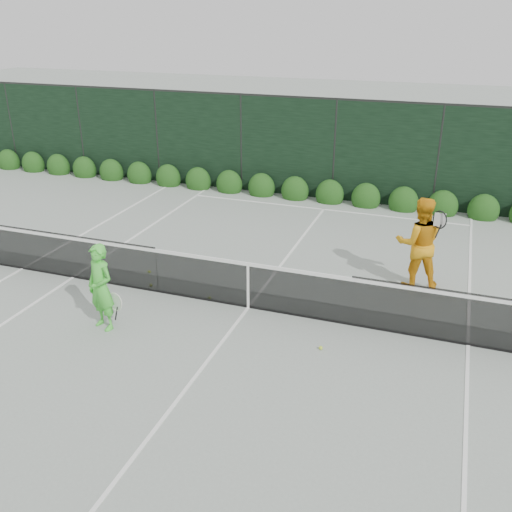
% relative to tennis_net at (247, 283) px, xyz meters
% --- Properties ---
extents(ground, '(80.00, 80.00, 0.00)m').
position_rel_tennis_net_xyz_m(ground, '(0.02, 0.00, -0.53)').
color(ground, gray).
rests_on(ground, ground).
extents(tennis_net, '(12.90, 0.10, 1.07)m').
position_rel_tennis_net_xyz_m(tennis_net, '(0.00, 0.00, 0.00)').
color(tennis_net, black).
rests_on(tennis_net, ground).
extents(player_woman, '(0.70, 0.57, 1.64)m').
position_rel_tennis_net_xyz_m(player_woman, '(-2.22, -1.59, 0.29)').
color(player_woman, '#4BD53E').
rests_on(player_woman, ground).
extents(player_man, '(1.10, 0.95, 1.97)m').
position_rel_tennis_net_xyz_m(player_man, '(3.02, 2.09, 0.45)').
color(player_man, orange).
rests_on(player_man, ground).
extents(court_lines, '(11.03, 23.83, 0.01)m').
position_rel_tennis_net_xyz_m(court_lines, '(0.02, 0.00, -0.53)').
color(court_lines, white).
rests_on(court_lines, ground).
extents(windscreen_fence, '(32.00, 21.07, 3.06)m').
position_rel_tennis_net_xyz_m(windscreen_fence, '(0.02, -2.71, 0.98)').
color(windscreen_fence, black).
rests_on(windscreen_fence, ground).
extents(hedge_row, '(31.66, 0.65, 0.94)m').
position_rel_tennis_net_xyz_m(hedge_row, '(0.02, 7.15, -0.30)').
color(hedge_row, '#143B10').
rests_on(hedge_row, ground).
extents(tennis_balls, '(4.42, 1.83, 0.07)m').
position_rel_tennis_net_xyz_m(tennis_balls, '(-1.00, 0.01, -0.50)').
color(tennis_balls, '#C1E332').
rests_on(tennis_balls, ground).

